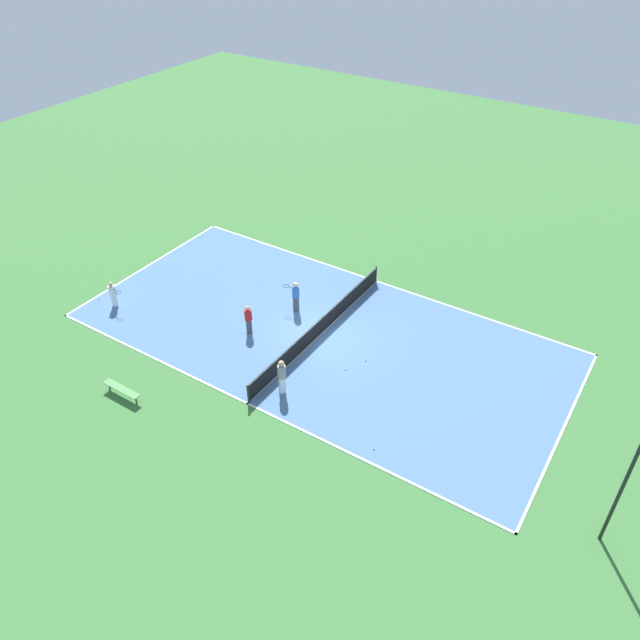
{
  "coord_description": "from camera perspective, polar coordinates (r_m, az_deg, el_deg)",
  "views": [
    {
      "loc": [
        20.07,
        12.98,
        18.64
      ],
      "look_at": [
        0.0,
        0.0,
        0.9
      ],
      "focal_mm": 35.0,
      "sensor_mm": 36.0,
      "label": 1
    }
  ],
  "objects": [
    {
      "name": "ground_plane",
      "position": [
        30.32,
        0.0,
        -1.37
      ],
      "size": [
        80.0,
        80.0,
        0.0
      ],
      "primitive_type": "plane",
      "color": "#3D7538"
    },
    {
      "name": "court_surface",
      "position": [
        30.31,
        0.0,
        -1.35
      ],
      "size": [
        11.46,
        23.48,
        0.02
      ],
      "color": "#4C729E",
      "rests_on": "ground_plane"
    },
    {
      "name": "tennis_net",
      "position": [
        29.99,
        0.0,
        -0.57
      ],
      "size": [
        11.26,
        0.1,
        0.99
      ],
      "color": "black",
      "rests_on": "court_surface"
    },
    {
      "name": "bench",
      "position": [
        28.1,
        -17.68,
        -6.06
      ],
      "size": [
        0.36,
        1.95,
        0.45
      ],
      "rotation": [
        0.0,
        0.0,
        1.57
      ],
      "color": "#4C8C4C",
      "rests_on": "ground_plane"
    },
    {
      "name": "player_near_blue",
      "position": [
        31.4,
        -2.24,
        2.34
      ],
      "size": [
        0.36,
        0.93,
        1.68
      ],
      "rotation": [
        0.0,
        0.0,
        4.72
      ],
      "color": "#4C4C51",
      "rests_on": "court_surface"
    },
    {
      "name": "player_near_white",
      "position": [
        33.48,
        -18.42,
        2.37
      ],
      "size": [
        0.47,
        0.97,
        1.45
      ],
      "rotation": [
        0.0,
        0.0,
        1.42
      ],
      "color": "white",
      "rests_on": "court_surface"
    },
    {
      "name": "player_coach_red",
      "position": [
        30.11,
        -6.57,
        0.2
      ],
      "size": [
        0.51,
        0.51,
        1.55
      ],
      "rotation": [
        0.0,
        0.0,
        5.58
      ],
      "color": "#4C4C51",
      "rests_on": "court_surface"
    },
    {
      "name": "player_baseline_gray",
      "position": [
        26.55,
        -3.52,
        -5.01
      ],
      "size": [
        0.5,
        0.5,
        1.77
      ],
      "rotation": [
        0.0,
        0.0,
        2.54
      ],
      "color": "white",
      "rests_on": "court_surface"
    },
    {
      "name": "tennis_ball_right_alley",
      "position": [
        28.81,
        4.21,
        -3.72
      ],
      "size": [
        0.07,
        0.07,
        0.07
      ],
      "primitive_type": "sphere",
      "color": "#CCE033",
      "rests_on": "court_surface"
    },
    {
      "name": "tennis_ball_left_sideline",
      "position": [
        28.29,
        2.35,
        -4.52
      ],
      "size": [
        0.07,
        0.07,
        0.07
      ],
      "primitive_type": "sphere",
      "color": "#CCE033",
      "rests_on": "court_surface"
    },
    {
      "name": "tennis_ball_near_net",
      "position": [
        24.99,
        4.93,
        -11.64
      ],
      "size": [
        0.07,
        0.07,
        0.07
      ],
      "primitive_type": "sphere",
      "color": "#CCE033",
      "rests_on": "court_surface"
    },
    {
      "name": "tennis_ball_far_baseline",
      "position": [
        34.71,
        -19.52,
        1.85
      ],
      "size": [
        0.07,
        0.07,
        0.07
      ],
      "primitive_type": "sphere",
      "color": "#CCE033",
      "rests_on": "court_surface"
    },
    {
      "name": "fence_post_back_right",
      "position": [
        22.46,
        25.91,
        -13.63
      ],
      "size": [
        0.12,
        0.12,
        5.37
      ],
      "color": "black",
      "rests_on": "ground_plane"
    }
  ]
}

